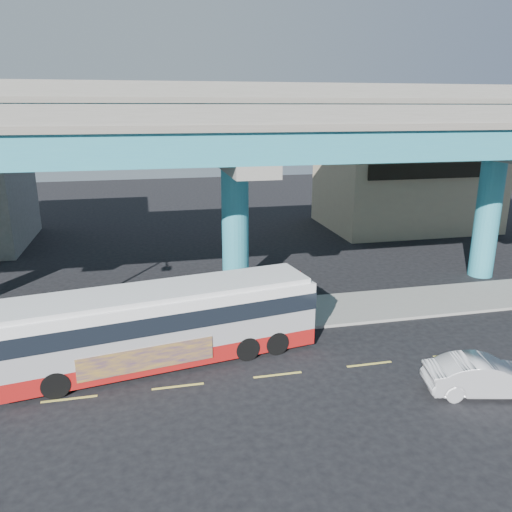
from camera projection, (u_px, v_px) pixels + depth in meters
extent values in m
plane|color=black|center=(276.00, 371.00, 20.43)|extent=(120.00, 120.00, 0.00)
cube|color=gray|center=(248.00, 317.00, 25.56)|extent=(70.00, 4.00, 0.15)
cube|color=#D8C64C|center=(69.00, 399.00, 18.48)|extent=(2.00, 0.12, 0.01)
cube|color=#D8C64C|center=(178.00, 386.00, 19.31)|extent=(2.00, 0.12, 0.01)
cube|color=#D8C64C|center=(278.00, 375.00, 20.15)|extent=(2.00, 0.12, 0.01)
cube|color=#D8C64C|center=(369.00, 364.00, 20.99)|extent=(2.00, 0.12, 0.01)
cube|color=#D8C64C|center=(454.00, 354.00, 21.83)|extent=(2.00, 0.12, 0.01)
cylinder|color=teal|center=(235.00, 232.00, 27.80)|extent=(1.50, 1.50, 7.40)
cube|color=gray|center=(234.00, 160.00, 26.66)|extent=(2.00, 12.00, 0.60)
cube|color=gray|center=(224.00, 139.00, 29.67)|extent=(1.80, 5.00, 1.20)
cylinder|color=teal|center=(487.00, 219.00, 31.15)|extent=(1.50, 1.50, 7.40)
cube|color=gray|center=(496.00, 154.00, 30.00)|extent=(2.00, 12.00, 0.60)
cube|color=gray|center=(462.00, 136.00, 33.02)|extent=(1.80, 5.00, 1.20)
cube|color=teal|center=(248.00, 145.00, 23.10)|extent=(52.00, 5.00, 1.40)
cube|color=gray|center=(247.00, 126.00, 22.85)|extent=(52.00, 5.40, 0.30)
cube|color=gray|center=(260.00, 115.00, 20.36)|extent=(52.00, 0.25, 0.80)
cube|color=gray|center=(237.00, 113.00, 25.03)|extent=(52.00, 0.25, 0.80)
cube|color=teal|center=(223.00, 116.00, 29.30)|extent=(52.00, 5.00, 1.40)
cube|color=gray|center=(223.00, 101.00, 29.06)|extent=(52.00, 5.40, 0.30)
cube|color=gray|center=(230.00, 90.00, 26.56)|extent=(52.00, 0.25, 0.80)
cube|color=gray|center=(217.00, 92.00, 31.24)|extent=(52.00, 0.25, 0.80)
cube|color=tan|center=(405.00, 188.00, 44.71)|extent=(14.00, 10.00, 7.00)
cube|color=black|center=(439.00, 171.00, 39.35)|extent=(12.00, 0.25, 1.20)
cube|color=maroon|center=(167.00, 348.00, 21.15)|extent=(12.99, 4.80, 0.74)
cube|color=#B7B8BC|center=(166.00, 323.00, 20.81)|extent=(12.99, 4.80, 1.59)
cube|color=black|center=(165.00, 311.00, 20.66)|extent=(13.05, 4.85, 0.74)
cube|color=silver|center=(164.00, 298.00, 20.50)|extent=(12.99, 4.80, 0.42)
cube|color=silver|center=(164.00, 291.00, 20.41)|extent=(12.55, 4.48, 0.21)
cube|color=black|center=(302.00, 294.00, 23.02)|extent=(0.47, 2.43, 1.27)
cube|color=#231457|center=(147.00, 359.00, 19.43)|extent=(5.23, 0.94, 0.95)
cylinder|color=black|center=(55.00, 384.00, 18.47)|extent=(1.10, 0.49, 1.06)
cylinder|color=black|center=(54.00, 355.00, 20.63)|extent=(1.10, 0.49, 1.06)
cylinder|color=black|center=(247.00, 348.00, 21.24)|extent=(1.10, 0.49, 1.06)
cylinder|color=black|center=(228.00, 326.00, 23.40)|extent=(1.10, 0.49, 1.06)
cylinder|color=black|center=(276.00, 343.00, 21.74)|extent=(1.10, 0.49, 1.06)
cylinder|color=black|center=(255.00, 322.00, 23.90)|extent=(1.10, 0.49, 1.06)
imported|color=#B6B7BB|center=(484.00, 376.00, 18.69)|extent=(3.36, 4.96, 1.42)
imported|color=#2A2A2E|center=(48.00, 317.00, 23.54)|extent=(2.68, 4.67, 1.46)
cylinder|color=gray|center=(295.00, 300.00, 24.41)|extent=(0.06, 0.06, 2.38)
cylinder|color=#B20A0A|center=(295.00, 278.00, 24.06)|extent=(0.80, 0.26, 0.82)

